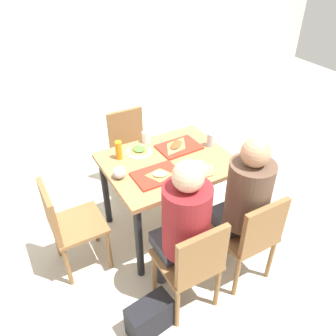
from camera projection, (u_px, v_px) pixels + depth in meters
ground_plane at (168, 227)px, 3.27m from camera, size 10.00×10.00×0.02m
back_wall at (55, 10)px, 4.72m from camera, size 10.00×0.10×2.80m
main_table at (168, 171)px, 2.88m from camera, size 1.03×0.83×0.77m
chair_near_left at (193, 262)px, 2.30m from camera, size 0.40×0.40×0.85m
chair_near_right at (252, 234)px, 2.51m from camera, size 0.40×0.40×0.85m
chair_far_side at (130, 145)px, 3.54m from camera, size 0.40×0.40×0.85m
chair_left_end at (66, 222)px, 2.61m from camera, size 0.40×0.40×0.85m
person_in_red at (183, 223)px, 2.26m from camera, size 0.32×0.42×1.26m
person_in_brown_jacket at (244, 198)px, 2.47m from camera, size 0.32×0.42×1.26m
tray_red_near at (157, 175)px, 2.63m from camera, size 0.36×0.26×0.02m
tray_red_far at (179, 147)px, 2.97m from camera, size 0.37×0.27×0.02m
paper_plate_center at (139, 152)px, 2.91m from camera, size 0.22×0.22×0.01m
paper_plate_near_edge at (199, 169)px, 2.71m from camera, size 0.22×0.22×0.01m
pizza_slice_a at (160, 174)px, 2.62m from camera, size 0.21×0.19×0.02m
pizza_slice_b at (176, 145)px, 2.96m from camera, size 0.26×0.23×0.02m
pizza_slice_c at (139, 149)px, 2.92m from camera, size 0.19×0.20×0.02m
pizza_slice_d at (200, 169)px, 2.69m from camera, size 0.27×0.25×0.02m
plastic_cup_a at (146, 137)px, 3.03m from camera, size 0.07×0.07×0.10m
plastic_cup_b at (194, 177)px, 2.54m from camera, size 0.07×0.07×0.10m
soda_can at (211, 140)px, 2.97m from camera, size 0.07×0.07×0.12m
condiment_bottle at (119, 150)px, 2.80m from camera, size 0.06×0.06×0.16m
foil_bundle at (119, 172)px, 2.59m from camera, size 0.10×0.10×0.10m
handbag at (150, 317)px, 2.36m from camera, size 0.34×0.20×0.28m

